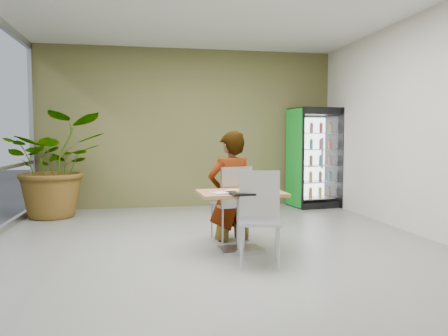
{
  "coord_description": "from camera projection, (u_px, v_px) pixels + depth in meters",
  "views": [
    {
      "loc": [
        -0.91,
        -5.38,
        1.41
      ],
      "look_at": [
        0.17,
        0.43,
        1.0
      ],
      "focal_mm": 35.0,
      "sensor_mm": 36.0,
      "label": 1
    }
  ],
  "objects": [
    {
      "name": "seated_woman",
      "position": [
        231.0,
        197.0,
        6.0
      ],
      "size": [
        0.75,
        0.57,
        1.8
      ],
      "primitive_type": "imported",
      "rotation": [
        0.0,
        0.0,
        3.38
      ],
      "color": "black",
      "rests_on": "ground"
    },
    {
      "name": "potted_plant",
      "position": [
        55.0,
        165.0,
        7.74
      ],
      "size": [
        2.01,
        1.86,
        1.85
      ],
      "primitive_type": "imported",
      "rotation": [
        0.0,
        0.0,
        0.29
      ],
      "color": "#326729",
      "rests_on": "ground"
    },
    {
      "name": "chair_far",
      "position": [
        233.0,
        197.0,
        5.95
      ],
      "size": [
        0.55,
        0.55,
        1.02
      ],
      "rotation": [
        0.0,
        0.0,
        3.38
      ],
      "color": "#A9ABAE",
      "rests_on": "ground"
    },
    {
      "name": "napkin_stack",
      "position": [
        220.0,
        193.0,
        5.12
      ],
      "size": [
        0.22,
        0.22,
        0.02
      ],
      "primitive_type": "cube",
      "rotation": [
        0.0,
        0.0,
        0.48
      ],
      "color": "silver",
      "rests_on": "dining_table"
    },
    {
      "name": "chair_near",
      "position": [
        260.0,
        210.0,
        4.88
      ],
      "size": [
        0.56,
        0.56,
        1.04
      ],
      "rotation": [
        0.0,
        0.0,
        -0.24
      ],
      "color": "#A9ABAE",
      "rests_on": "ground"
    },
    {
      "name": "pizza_plate",
      "position": [
        234.0,
        190.0,
        5.37
      ],
      "size": [
        0.31,
        0.3,
        0.03
      ],
      "color": "silver",
      "rests_on": "dining_table"
    },
    {
      "name": "room_envelope",
      "position": [
        217.0,
        123.0,
        5.43
      ],
      "size": [
        6.0,
        7.0,
        3.2
      ],
      "primitive_type": null,
      "color": "silver",
      "rests_on": "ground"
    },
    {
      "name": "ground",
      "position": [
        217.0,
        249.0,
        5.55
      ],
      "size": [
        7.0,
        7.0,
        0.0
      ],
      "primitive_type": "plane",
      "color": "gray",
      "rests_on": "ground"
    },
    {
      "name": "dining_table",
      "position": [
        241.0,
        209.0,
        5.39
      ],
      "size": [
        1.05,
        0.75,
        0.75
      ],
      "rotation": [
        0.0,
        0.0,
        0.03
      ],
      "color": "#B4744D",
      "rests_on": "ground"
    },
    {
      "name": "cafeteria_tray",
      "position": [
        249.0,
        193.0,
        5.12
      ],
      "size": [
        0.5,
        0.38,
        0.03
      ],
      "primitive_type": "cube",
      "rotation": [
        0.0,
        0.0,
        0.1
      ],
      "color": "black",
      "rests_on": "dining_table"
    },
    {
      "name": "beverage_fridge",
      "position": [
        315.0,
        158.0,
        8.9
      ],
      "size": [
        1.0,
        0.82,
        2.01
      ],
      "rotation": [
        0.0,
        0.0,
        0.13
      ],
      "color": "black",
      "rests_on": "ground"
    },
    {
      "name": "soda_cup",
      "position": [
        261.0,
        184.0,
        5.41
      ],
      "size": [
        0.1,
        0.1,
        0.17
      ],
      "color": "silver",
      "rests_on": "dining_table"
    }
  ]
}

